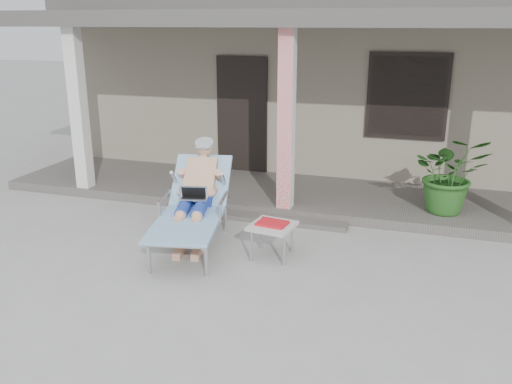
% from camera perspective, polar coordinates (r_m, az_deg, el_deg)
% --- Properties ---
extents(ground, '(60.00, 60.00, 0.00)m').
position_cam_1_polar(ground, '(6.40, -1.84, -8.82)').
color(ground, '#9E9E99').
rests_on(ground, ground).
extents(house, '(10.40, 5.40, 3.30)m').
position_cam_1_polar(house, '(12.11, 8.46, 11.78)').
color(house, gray).
rests_on(house, ground).
extents(porch_deck, '(10.00, 2.00, 0.15)m').
position_cam_1_polar(porch_deck, '(9.05, 4.41, -0.30)').
color(porch_deck, '#605B56').
rests_on(porch_deck, ground).
extents(porch_overhang, '(10.00, 2.30, 2.85)m').
position_cam_1_polar(porch_overhang, '(8.57, 4.76, 17.13)').
color(porch_overhang, silver).
rests_on(porch_overhang, porch_deck).
extents(porch_step, '(2.00, 0.30, 0.07)m').
position_cam_1_polar(porch_step, '(8.01, 2.52, -2.96)').
color(porch_step, '#605B56').
rests_on(porch_step, ground).
extents(lounger, '(1.17, 2.16, 1.36)m').
position_cam_1_polar(lounger, '(7.13, -6.53, 1.08)').
color(lounger, '#B7B7BC').
rests_on(lounger, ground).
extents(side_table, '(0.58, 0.58, 0.47)m').
position_cam_1_polar(side_table, '(6.74, 1.73, -3.76)').
color(side_table, '#BCBCB6').
rests_on(side_table, ground).
extents(potted_palm, '(1.17, 1.05, 1.16)m').
position_cam_1_polar(potted_palm, '(8.34, 19.76, 1.81)').
color(potted_palm, '#26591E').
rests_on(potted_palm, porch_deck).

